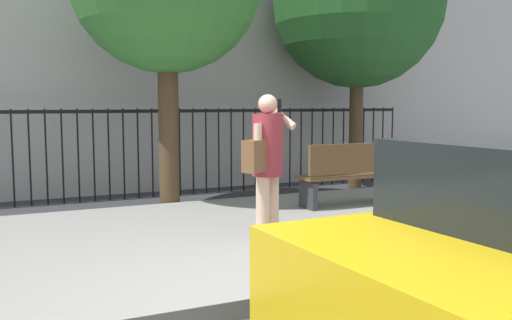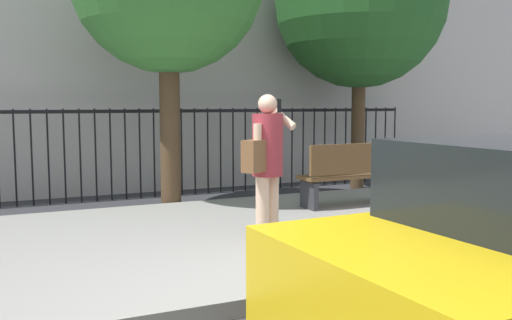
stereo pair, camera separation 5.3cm
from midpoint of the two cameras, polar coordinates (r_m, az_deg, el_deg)
ground_plane at (r=4.64m, az=1.11°, el=-15.53°), size 60.00×60.00×0.00m
sidewalk at (r=6.57m, az=-7.37°, el=-8.43°), size 28.00×4.40×0.15m
iron_fence at (r=9.99m, az=-13.81°, el=1.83°), size 12.03×0.04×1.60m
pedestrian_on_phone at (r=6.08m, az=1.29°, el=0.26°), size 0.72×0.61×1.64m
street_bench at (r=8.44m, az=10.04°, el=-1.33°), size 1.60×0.45×0.95m
street_tree_far at (r=11.28m, az=10.76°, el=15.52°), size 3.28×3.28×5.26m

